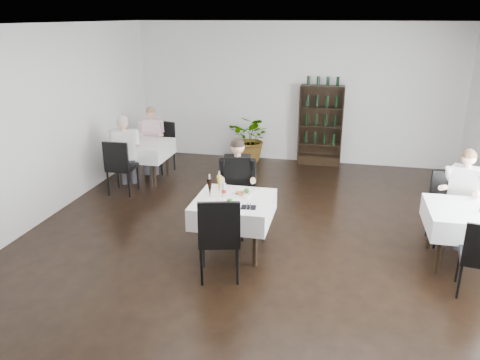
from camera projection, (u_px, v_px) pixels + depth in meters
name	position (u px, v px, depth m)	size (l,w,h in m)	color
room_shell	(256.00, 148.00, 5.99)	(9.00, 9.00, 9.00)	black
wine_shelf	(320.00, 126.00, 10.05)	(0.90, 0.28, 1.75)	black
main_table	(234.00, 209.00, 6.34)	(1.03, 1.03, 0.77)	black
left_table	(144.00, 150.00, 9.14)	(0.98, 0.98, 0.77)	black
right_table	(466.00, 220.00, 6.00)	(0.98, 0.98, 0.77)	black
potted_tree	(252.00, 138.00, 10.36)	(0.95, 0.82, 1.05)	#295B1F
main_chair_far	(238.00, 193.00, 6.95)	(0.57, 0.58, 1.06)	black
main_chair_near	(219.00, 234.00, 5.62)	(0.61, 0.61, 1.09)	black
left_chair_far	(162.00, 143.00, 9.75)	(0.59, 0.60, 1.02)	black
left_chair_near	(120.00, 164.00, 8.40)	(0.47, 0.48, 1.01)	black
right_chair_far	(448.00, 203.00, 6.65)	(0.52, 0.52, 1.02)	black
diner_main	(237.00, 178.00, 6.91)	(0.58, 0.61, 1.42)	#3B3B42
diner_left_far	(152.00, 134.00, 9.63)	(0.56, 0.59, 1.35)	#3B3B42
diner_left_near	(125.00, 146.00, 8.61)	(0.63, 0.66, 1.42)	#3B3B42
diner_right_far	(462.00, 189.00, 6.56)	(0.62, 0.65, 1.37)	#3B3B42
plate_far	(243.00, 194.00, 6.43)	(0.30, 0.30, 0.08)	white
plate_near	(225.00, 204.00, 6.06)	(0.29, 0.29, 0.09)	white
pilsner_dark	(210.00, 188.00, 6.30)	(0.08, 0.08, 0.33)	black
pilsner_lager	(219.00, 184.00, 6.43)	(0.08, 0.08, 0.33)	gold
coke_bottle	(224.00, 190.00, 6.33)	(0.06, 0.06, 0.24)	silver
napkin_cutlery	(249.00, 207.00, 6.00)	(0.21, 0.21, 0.02)	black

